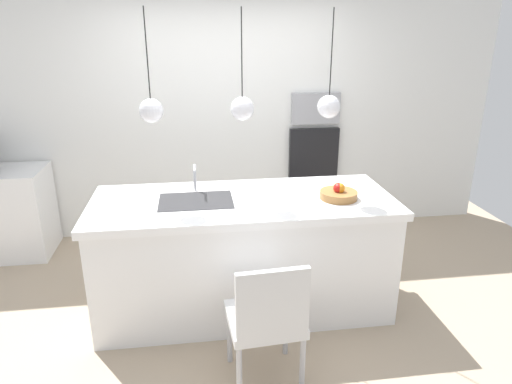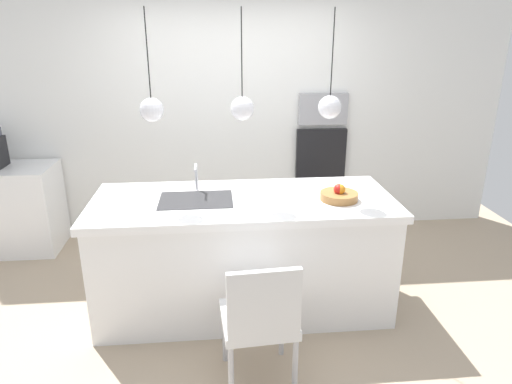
{
  "view_description": "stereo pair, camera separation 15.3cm",
  "coord_description": "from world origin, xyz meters",
  "px_view_note": "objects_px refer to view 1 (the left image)",
  "views": [
    {
      "loc": [
        -0.36,
        -3.29,
        2.18
      ],
      "look_at": [
        0.1,
        0.0,
        1.0
      ],
      "focal_mm": 32.02,
      "sensor_mm": 36.0,
      "label": 1
    },
    {
      "loc": [
        -0.21,
        -3.3,
        2.18
      ],
      "look_at": [
        0.1,
        0.0,
        1.0
      ],
      "focal_mm": 32.02,
      "sensor_mm": 36.0,
      "label": 2
    }
  ],
  "objects_px": {
    "fruit_bowl": "(339,193)",
    "microwave": "(315,108)",
    "chair_near": "(267,317)",
    "oven": "(313,153)"
  },
  "relations": [
    {
      "from": "microwave",
      "to": "chair_near",
      "type": "distance_m",
      "value": 2.81
    },
    {
      "from": "fruit_bowl",
      "to": "microwave",
      "type": "distance_m",
      "value": 1.74
    },
    {
      "from": "microwave",
      "to": "chair_near",
      "type": "height_order",
      "value": "microwave"
    },
    {
      "from": "oven",
      "to": "chair_near",
      "type": "relative_size",
      "value": 0.62
    },
    {
      "from": "microwave",
      "to": "oven",
      "type": "height_order",
      "value": "microwave"
    },
    {
      "from": "fruit_bowl",
      "to": "chair_near",
      "type": "xyz_separation_m",
      "value": [
        -0.69,
        -0.83,
        -0.49
      ]
    },
    {
      "from": "chair_near",
      "to": "fruit_bowl",
      "type": "bearing_deg",
      "value": 50.16
    },
    {
      "from": "oven",
      "to": "chair_near",
      "type": "xyz_separation_m",
      "value": [
        -0.94,
        -2.51,
        -0.37
      ]
    },
    {
      "from": "fruit_bowl",
      "to": "microwave",
      "type": "bearing_deg",
      "value": 81.58
    },
    {
      "from": "fruit_bowl",
      "to": "oven",
      "type": "bearing_deg",
      "value": 81.58
    }
  ]
}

